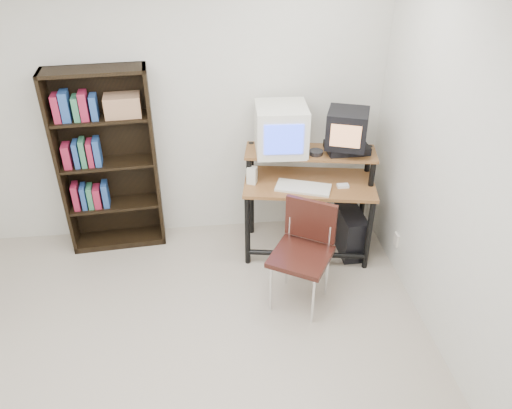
{
  "coord_description": "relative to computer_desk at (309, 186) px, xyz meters",
  "views": [
    {
      "loc": [
        0.35,
        -2.28,
        2.9
      ],
      "look_at": [
        0.73,
        1.1,
        0.78
      ],
      "focal_mm": 35.0,
      "sensor_mm": 36.0,
      "label": 1
    }
  ],
  "objects": [
    {
      "name": "floor",
      "position": [
        -1.25,
        -1.52,
        -0.69
      ],
      "size": [
        4.0,
        4.0,
        0.01
      ],
      "primitive_type": "cube",
      "color": "#B2A693",
      "rests_on": "ground"
    },
    {
      "name": "back_wall",
      "position": [
        -1.25,
        0.48,
        0.62
      ],
      "size": [
        4.0,
        0.01,
        2.6
      ],
      "primitive_type": "cube",
      "color": "beige",
      "rests_on": "floor"
    },
    {
      "name": "right_wall",
      "position": [
        0.75,
        -1.52,
        0.62
      ],
      "size": [
        0.01,
        4.0,
        2.6
      ],
      "primitive_type": "cube",
      "color": "beige",
      "rests_on": "floor"
    },
    {
      "name": "computer_desk",
      "position": [
        0.0,
        0.0,
        0.0
      ],
      "size": [
        1.23,
        0.77,
        0.98
      ],
      "rotation": [
        0.0,
        0.0,
        -0.17
      ],
      "color": "brown",
      "rests_on": "floor"
    },
    {
      "name": "crt_monitor",
      "position": [
        -0.24,
        0.16,
        0.5
      ],
      "size": [
        0.46,
        0.47,
        0.42
      ],
      "rotation": [
        0.0,
        0.0,
        -0.05
      ],
      "color": "silver",
      "rests_on": "computer_desk"
    },
    {
      "name": "vcr",
      "position": [
        0.33,
        0.06,
        0.33
      ],
      "size": [
        0.37,
        0.27,
        0.08
      ],
      "primitive_type": "cube",
      "rotation": [
        0.0,
        0.0,
        0.04
      ],
      "color": "black",
      "rests_on": "computer_desk"
    },
    {
      "name": "crt_tv",
      "position": [
        0.31,
        0.03,
        0.53
      ],
      "size": [
        0.43,
        0.42,
        0.32
      ],
      "rotation": [
        0.0,
        0.0,
        -0.35
      ],
      "color": "black",
      "rests_on": "vcr"
    },
    {
      "name": "cd_spindle",
      "position": [
        0.05,
        0.02,
        0.31
      ],
      "size": [
        0.14,
        0.14,
        0.05
      ],
      "primitive_type": "cylinder",
      "rotation": [
        0.0,
        0.0,
        -0.18
      ],
      "color": "#26262B",
      "rests_on": "computer_desk"
    },
    {
      "name": "keyboard",
      "position": [
        -0.08,
        -0.13,
        0.06
      ],
      "size": [
        0.51,
        0.36,
        0.03
      ],
      "primitive_type": "cube",
      "rotation": [
        0.0,
        0.0,
        -0.35
      ],
      "color": "silver",
      "rests_on": "computer_desk"
    },
    {
      "name": "mousepad",
      "position": [
        0.28,
        -0.16,
        0.04
      ],
      "size": [
        0.27,
        0.25,
        0.01
      ],
      "primitive_type": "cube",
      "rotation": [
        0.0,
        0.0,
        -0.42
      ],
      "color": "black",
      "rests_on": "computer_desk"
    },
    {
      "name": "mouse",
      "position": [
        0.27,
        -0.14,
        0.06
      ],
      "size": [
        0.1,
        0.06,
        0.03
      ],
      "primitive_type": "cube",
      "rotation": [
        0.0,
        0.0,
        -0.02
      ],
      "color": "white",
      "rests_on": "mousepad"
    },
    {
      "name": "desk_speaker",
      "position": [
        -0.51,
        0.02,
        0.12
      ],
      "size": [
        0.1,
        0.1,
        0.17
      ],
      "primitive_type": "cube",
      "rotation": [
        0.0,
        0.0,
        -0.38
      ],
      "color": "silver",
      "rests_on": "computer_desk"
    },
    {
      "name": "pc_tower",
      "position": [
        0.4,
        -0.08,
        -0.47
      ],
      "size": [
        0.21,
        0.46,
        0.42
      ],
      "primitive_type": "cube",
      "rotation": [
        0.0,
        0.0,
        0.03
      ],
      "color": "black",
      "rests_on": "floor"
    },
    {
      "name": "school_chair",
      "position": [
        -0.17,
        -0.68,
        -0.14
      ],
      "size": [
        0.6,
        0.6,
        0.88
      ],
      "rotation": [
        0.0,
        0.0,
        -0.54
      ],
      "color": "black",
      "rests_on": "floor"
    },
    {
      "name": "bookshelf",
      "position": [
        -1.78,
        0.33,
        0.2
      ],
      "size": [
        0.88,
        0.35,
        1.71
      ],
      "rotation": [
        0.0,
        0.0,
        0.08
      ],
      "color": "black",
      "rests_on": "floor"
    },
    {
      "name": "wall_outlet",
      "position": [
        0.73,
        -0.37,
        -0.38
      ],
      "size": [
        0.02,
        0.08,
        0.12
      ],
      "primitive_type": "cube",
      "color": "beige",
      "rests_on": "right_wall"
    }
  ]
}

